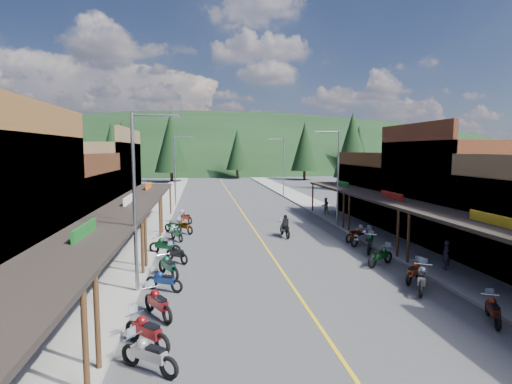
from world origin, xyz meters
name	(u,v)px	position (x,y,z in m)	size (l,w,h in m)	color
ground	(270,254)	(0.00, 0.00, 0.00)	(220.00, 220.00, 0.00)	#38383A
centerline	(239,208)	(0.00, 20.00, 0.01)	(0.15, 90.00, 0.01)	gold
sidewalk_west	(159,209)	(-8.70, 20.00, 0.07)	(3.40, 94.00, 0.15)	gray
sidewalk_east	(315,206)	(8.70, 20.00, 0.07)	(3.40, 94.00, 0.15)	gray
shop_west_2	(43,214)	(-13.75, 1.70, 2.53)	(10.90, 9.00, 6.20)	#3F2111
shop_west_3	(86,184)	(-13.78, 11.30, 3.52)	(10.90, 10.20, 8.20)	brown
shop_east_2	(460,191)	(13.78, 1.70, 3.52)	(10.90, 9.00, 8.20)	#562B19
shop_east_3	(394,191)	(13.75, 11.30, 2.53)	(10.90, 10.20, 6.20)	#4C2D16
streetlight_0	(138,195)	(-6.95, -6.00, 4.46)	(2.16, 0.18, 8.00)	gray
streetlight_1	(176,167)	(-6.95, 22.00, 4.46)	(2.16, 0.18, 8.00)	gray
streetlight_2	(336,174)	(6.95, 8.00, 4.46)	(2.16, 0.18, 8.00)	gray
streetlight_3	(283,164)	(6.95, 30.00, 4.46)	(2.16, 0.18, 8.00)	gray
ridge_hill	(211,166)	(0.00, 135.00, 0.00)	(310.00, 140.00, 60.00)	black
pine_0	(20,150)	(-40.00, 62.00, 6.48)	(5.04, 5.04, 11.00)	black
pine_1	(112,146)	(-24.00, 70.00, 7.24)	(5.88, 5.88, 12.50)	black
pine_2	(171,142)	(-10.00, 58.00, 7.99)	(6.72, 6.72, 14.00)	black
pine_3	(237,150)	(4.00, 66.00, 6.48)	(5.04, 5.04, 11.00)	black
pine_4	(305,146)	(18.00, 60.00, 7.24)	(5.88, 5.88, 12.50)	black
pine_5	(355,144)	(34.00, 72.00, 7.99)	(6.72, 6.72, 14.00)	black
pine_6	(417,150)	(46.00, 64.00, 6.48)	(5.04, 5.04, 11.00)	black
pine_7	(82,147)	(-32.00, 76.00, 7.24)	(5.88, 5.88, 12.50)	black
pine_8	(82,153)	(-22.00, 40.00, 5.98)	(4.48, 4.48, 10.00)	black
pine_9	(359,150)	(24.00, 45.00, 6.38)	(4.93, 4.93, 10.80)	black
pine_10	(122,148)	(-18.00, 50.00, 6.78)	(5.38, 5.38, 11.60)	black
pine_11	(352,145)	(20.00, 38.00, 7.19)	(5.82, 5.82, 12.40)	black
bike_west_2	(149,353)	(-5.76, -12.61, 0.59)	(0.69, 2.06, 1.18)	#96969B
bike_west_3	(147,330)	(-6.02, -11.10, 0.61)	(0.71, 2.13, 1.22)	maroon
bike_west_4	(158,302)	(-5.91, -8.75, 0.62)	(0.73, 2.18, 1.24)	maroon
bike_west_5	(164,280)	(-5.94, -5.82, 0.54)	(0.63, 1.89, 1.08)	navy
bike_west_6	(168,265)	(-5.90, -3.81, 0.63)	(0.74, 2.21, 1.26)	#0C3D27
bike_west_7	(177,253)	(-5.63, -1.13, 0.55)	(0.64, 1.93, 1.10)	black
bike_west_8	(165,245)	(-6.44, 0.53, 0.64)	(0.75, 2.25, 1.29)	#0B391D
bike_west_9	(177,233)	(-5.95, 4.44, 0.53)	(0.62, 1.85, 1.06)	#0C4025
bike_west_10	(184,226)	(-5.52, 6.92, 0.60)	(0.70, 2.09, 1.19)	#99440A
bike_west_11	(173,226)	(-6.41, 7.27, 0.55)	(0.64, 1.92, 1.09)	#0A3614
bike_west_12	(186,217)	(-5.54, 11.27, 0.56)	(0.66, 1.97, 1.13)	maroon
bike_east_3	(493,309)	(6.46, -10.94, 0.54)	(0.63, 1.90, 1.09)	maroon
bike_east_4	(422,277)	(5.64, -7.52, 0.67)	(0.78, 2.35, 1.34)	#949398
bike_east_5	(414,271)	(6.00, -6.19, 0.56)	(0.65, 1.96, 1.12)	red
bike_east_6	(381,255)	(5.60, -3.40, 0.60)	(0.70, 2.11, 1.21)	#0A3612
bike_east_7	(370,243)	(6.25, -0.50, 0.62)	(0.72, 2.15, 1.23)	#0B391E
bike_east_8	(362,236)	(6.49, 1.27, 0.63)	(0.73, 2.19, 1.25)	#A9A9AE
bike_east_9	(355,234)	(6.46, 2.43, 0.56)	(0.65, 1.94, 1.11)	#9E2F0B
rider_on_bike	(285,228)	(1.90, 4.63, 0.68)	(0.90, 2.28, 1.71)	black
pedestrian_east_a	(446,255)	(8.44, -5.02, 0.94)	(0.57, 0.38, 1.57)	#241E2D
pedestrian_east_b	(325,206)	(7.82, 13.49, 0.98)	(0.81, 0.46, 1.66)	brown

